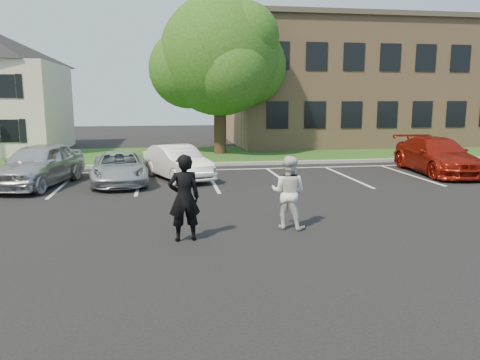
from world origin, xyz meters
The scene contains 12 objects.
ground_plane centered at (0.00, 0.00, 0.00)m, with size 90.00×90.00×0.00m, color black.
curb centered at (0.00, 12.00, 0.07)m, with size 40.00×0.30×0.15m, color gray.
grass_strip centered at (0.00, 16.00, 0.04)m, with size 44.00×8.00×0.08m, color #1E501E.
stall_lines centered at (1.40, 8.95, 0.01)m, with size 34.00×5.36×0.01m.
office_building centered at (14.00, 21.99, 4.16)m, with size 22.40×10.40×8.30m.
tree centered at (1.41, 16.47, 5.35)m, with size 7.80×7.20×8.80m.
man_black_suit centered at (-1.39, 0.32, 1.00)m, with size 0.73×0.48×2.00m, color black.
man_white_shirt centered at (1.21, 0.94, 0.91)m, with size 0.89×0.69×1.83m, color silver.
car_silver_west centered at (-6.41, 7.87, 0.79)m, with size 1.88×4.67×1.59m, color silver.
car_silver_minivan centered at (-3.52, 7.96, 0.60)m, with size 1.99×4.33×1.20m, color #B6B9BE.
car_white_sedan centered at (-1.32, 8.57, 0.67)m, with size 1.43×4.09×1.35m, color silver.
car_red_compact centered at (9.75, 8.29, 0.76)m, with size 2.14×5.26×1.53m, color maroon.
Camera 1 is at (-1.78, -10.09, 3.25)m, focal length 35.00 mm.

